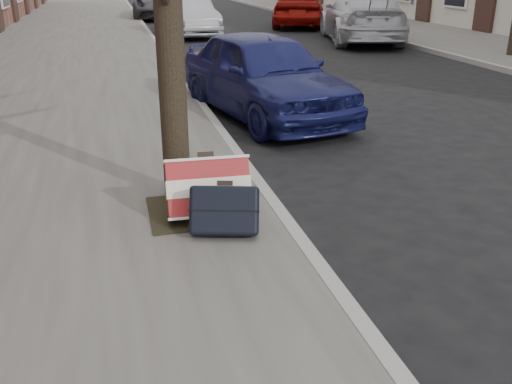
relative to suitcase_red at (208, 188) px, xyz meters
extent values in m
plane|color=black|center=(1.91, -1.05, -0.40)|extent=(120.00, 120.00, 0.00)
cube|color=slate|center=(-1.79, 13.95, -0.34)|extent=(5.00, 70.00, 0.12)
cube|color=slate|center=(9.71, 13.95, -0.34)|extent=(4.00, 70.00, 0.12)
cube|color=black|center=(-0.09, 0.15, -0.27)|extent=(0.85, 0.85, 0.02)
cube|color=maroon|center=(0.00, 0.00, 0.00)|extent=(0.73, 0.42, 0.56)
cube|color=black|center=(0.07, -0.38, -0.06)|extent=(0.64, 0.48, 0.45)
imported|color=#161950|center=(1.55, 3.91, 0.26)|extent=(2.29, 4.09, 1.31)
imported|color=#A4A5AC|center=(1.96, 15.20, 0.25)|extent=(1.67, 4.03, 1.30)
imported|color=#39383E|center=(1.73, 22.35, 0.28)|extent=(2.88, 5.14, 1.36)
imported|color=#AEB0B6|center=(6.87, 12.25, 0.35)|extent=(3.23, 5.47, 1.49)
imported|color=#950F09|center=(6.56, 17.42, 0.41)|extent=(3.36, 5.08, 1.61)
camera|label=1|loc=(-0.73, -4.61, 1.81)|focal=40.00mm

